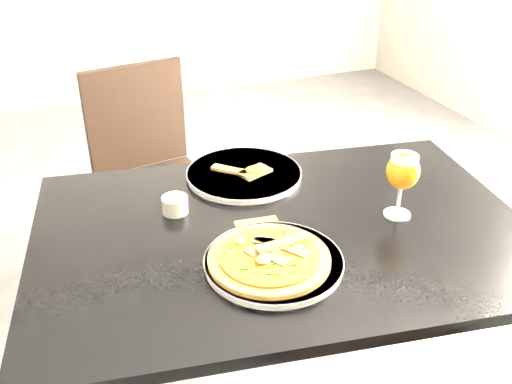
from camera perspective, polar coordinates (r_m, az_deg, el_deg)
name	(u,v)px	position (r m, az deg, el deg)	size (l,w,h in m)	color
dining_table	(282,257)	(1.45, 2.64, -6.54)	(1.30, 0.96, 0.75)	black
chair_far	(153,174)	(2.23, -10.31, 1.76)	(0.48, 0.48, 0.89)	black
plate_main	(274,262)	(1.26, 1.77, -7.01)	(0.30, 0.30, 0.02)	white
pizza	(270,257)	(1.25, 1.37, -6.53)	(0.27, 0.27, 0.03)	#965624
plate_second	(244,174)	(1.62, -1.21, 1.80)	(0.32, 0.32, 0.02)	white
crust_scraps	(246,171)	(1.61, -0.97, 2.11)	(0.16, 0.12, 0.01)	#965624
loose_crust	(256,222)	(1.41, 0.02, -3.02)	(0.11, 0.02, 0.01)	#965624
sauce_cup	(175,204)	(1.46, -8.12, -1.20)	(0.07, 0.07, 0.04)	beige
beer_glass	(403,172)	(1.43, 14.48, 1.98)	(0.08, 0.08, 0.17)	silver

